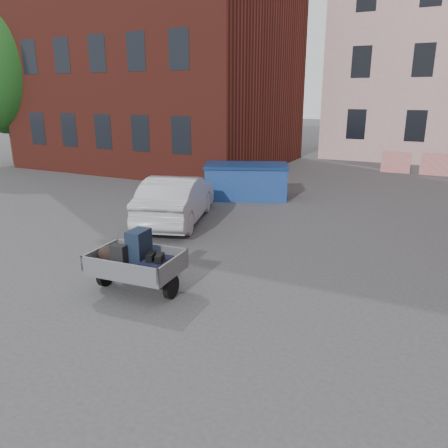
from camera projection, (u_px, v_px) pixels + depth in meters
The scene contains 8 objects.
ground at pixel (186, 276), 8.91m from camera, with size 120.00×120.00×0.00m, color #38383A.
building_brick at pixel (163, 23), 21.91m from camera, with size 12.00×10.00×14.00m, color #591E16.
far_building at pixel (114, 89), 35.18m from camera, with size 6.00×6.00×8.00m, color maroon.
tree at pixel (4, 61), 21.98m from camera, with size 5.28×5.28×8.30m.
barriers at pixel (436, 164), 19.86m from camera, with size 4.70×0.18×1.00m.
trailer at pixel (135, 261), 8.03m from camera, with size 1.67×1.85×1.20m.
dumpster at pixel (246, 181), 15.46m from camera, with size 3.25×2.50×1.22m.
silver_car at pixel (177, 199), 12.54m from camera, with size 1.43×4.11×1.35m, color #A5A7AC.
Camera 1 is at (4.36, -7.03, 3.55)m, focal length 35.00 mm.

